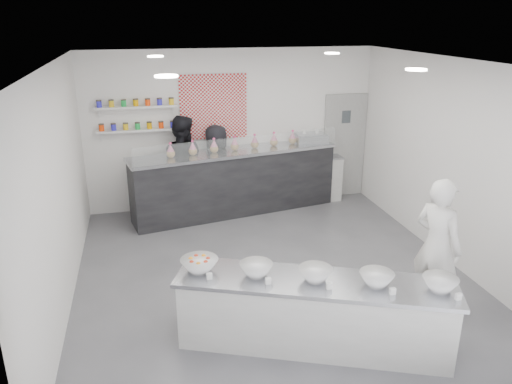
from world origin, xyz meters
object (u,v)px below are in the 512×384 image
woman_prep (437,247)px  staff_left (182,165)px  prep_counter (314,313)px  espresso_machine (310,146)px  back_bar (235,182)px  staff_right (217,168)px  espresso_ledge (311,179)px

woman_prep → staff_left: (-2.75, 4.09, 0.05)m
prep_counter → espresso_machine: (1.47, 4.48, 0.72)m
prep_counter → staff_left: staff_left is taller
espresso_machine → woman_prep: 4.12m
back_bar → staff_right: staff_right is taller
espresso_ledge → staff_right: 1.93m
espresso_ledge → staff_left: (-2.55, -0.01, 0.48)m
prep_counter → espresso_ledge: 4.73m
back_bar → espresso_machine: (1.55, 0.26, 0.53)m
back_bar → espresso_machine: size_ratio=6.41×
prep_counter → back_bar: 4.22m
staff_left → espresso_machine: bearing=-156.4°
woman_prep → staff_right: bearing=3.9°
prep_counter → staff_right: 4.50m
espresso_machine → woman_prep: woman_prep is taller
prep_counter → back_bar: back_bar is taller
staff_left → woman_prep: bearing=147.2°
espresso_machine → staff_right: 1.88m
back_bar → woman_prep: (1.79, -3.84, 0.27)m
back_bar → staff_left: (-0.96, 0.25, 0.32)m
prep_counter → woman_prep: 1.81m
espresso_ledge → woman_prep: 4.13m
prep_counter → espresso_machine: espresso_machine is taller
espresso_ledge → staff_right: bearing=-179.6°
staff_left → staff_right: bearing=-156.7°
espresso_machine → staff_right: staff_right is taller
prep_counter → back_bar: size_ratio=0.78×
back_bar → woman_prep: bearing=-76.1°
espresso_ledge → staff_left: size_ratio=0.66×
staff_left → staff_right: 0.66m
woman_prep → staff_right: size_ratio=1.07×
espresso_machine → woman_prep: (0.24, -4.11, -0.26)m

